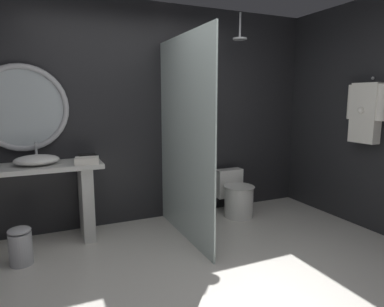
{
  "coord_description": "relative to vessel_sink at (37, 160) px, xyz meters",
  "views": [
    {
      "loc": [
        -1.08,
        -2.09,
        1.51
      ],
      "look_at": [
        0.27,
        0.92,
        0.96
      ],
      "focal_mm": 31.61,
      "sensor_mm": 36.0,
      "label": 1
    }
  ],
  "objects": [
    {
      "name": "vessel_sink",
      "position": [
        0.0,
        0.0,
        0.0
      ],
      "size": [
        0.43,
        0.35,
        0.21
      ],
      "color": "white",
      "rests_on": "vanity_counter"
    },
    {
      "name": "waste_bin",
      "position": [
        -0.18,
        -0.41,
        -0.71
      ],
      "size": [
        0.2,
        0.2,
        0.35
      ],
      "color": "#B7B7BC",
      "rests_on": "ground_plane"
    },
    {
      "name": "vanity_counter",
      "position": [
        -0.1,
        -0.0,
        -0.37
      ],
      "size": [
        1.45,
        0.49,
        0.84
      ],
      "color": "silver",
      "rests_on": "ground_plane"
    },
    {
      "name": "ground_plane",
      "position": [
        1.14,
        -1.59,
        -0.89
      ],
      "size": [
        5.76,
        5.76,
        0.0
      ],
      "primitive_type": "plane",
      "color": "silver"
    },
    {
      "name": "hanging_bathrobe",
      "position": [
        3.34,
        -1.04,
        0.48
      ],
      "size": [
        0.2,
        0.47,
        0.73
      ],
      "color": "#B7B7BC"
    },
    {
      "name": "round_wall_mirror",
      "position": [
        -0.1,
        0.22,
        0.51
      ],
      "size": [
        0.9,
        0.06,
        0.9
      ],
      "color": "#B7B7BC"
    },
    {
      "name": "side_wall_right",
      "position": [
        3.49,
        -0.83,
        0.41
      ],
      "size": [
        0.1,
        2.47,
        2.6
      ],
      "primitive_type": "cube",
      "color": "#232326",
      "rests_on": "ground_plane"
    },
    {
      "name": "tissue_box",
      "position": [
        0.49,
        -0.02,
        -0.01
      ],
      "size": [
        0.17,
        0.1,
        0.08
      ],
      "primitive_type": "cube",
      "color": "black",
      "rests_on": "vanity_counter"
    },
    {
      "name": "back_wall_panel",
      "position": [
        1.14,
        0.31,
        0.41
      ],
      "size": [
        4.8,
        0.1,
        2.6
      ],
      "primitive_type": "cube",
      "color": "#232326",
      "rests_on": "ground_plane"
    },
    {
      "name": "toilet",
      "position": [
        2.29,
        -0.08,
        -0.64
      ],
      "size": [
        0.38,
        0.54,
        0.57
      ],
      "color": "white",
      "rests_on": "ground_plane"
    },
    {
      "name": "shower_glass_panel",
      "position": [
        1.42,
        -0.44,
        0.18
      ],
      "size": [
        0.02,
        1.4,
        2.14
      ],
      "primitive_type": "cube",
      "color": "silver",
      "rests_on": "ground_plane"
    },
    {
      "name": "folded_hand_towel",
      "position": [
        0.47,
        -0.15,
        -0.02
      ],
      "size": [
        0.26,
        0.2,
        0.07
      ],
      "primitive_type": "cube",
      "rotation": [
        0.0,
        0.0,
        -0.16
      ],
      "color": "silver",
      "rests_on": "vanity_counter"
    },
    {
      "name": "rain_shower_head",
      "position": [
        2.31,
        -0.05,
        1.35
      ],
      "size": [
        0.17,
        0.17,
        0.31
      ],
      "color": "#B7B7BC"
    }
  ]
}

